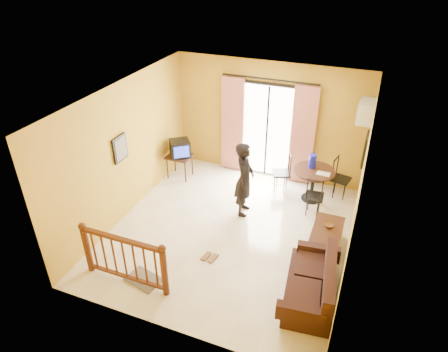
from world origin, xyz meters
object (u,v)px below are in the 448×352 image
at_px(sofa, 313,286).
at_px(standing_person, 244,179).
at_px(television, 180,148).
at_px(dining_table, 314,176).
at_px(coffee_table, 327,235).

bearing_deg(sofa, standing_person, 127.95).
bearing_deg(television, dining_table, -34.04).
bearing_deg(coffee_table, dining_table, 110.30).
bearing_deg(coffee_table, sofa, -90.04).
height_order(television, dining_table, television).
xyz_separation_m(television, standing_person, (1.90, -0.83, 0.03)).
bearing_deg(standing_person, sofa, -145.04).
bearing_deg(standing_person, dining_table, -60.02).
bearing_deg(television, coffee_table, -57.31).
height_order(sofa, standing_person, standing_person).
relative_size(television, coffee_table, 0.62).
height_order(dining_table, coffee_table, dining_table).
xyz_separation_m(television, dining_table, (3.15, 0.20, -0.19)).
bearing_deg(coffee_table, television, 160.31).
bearing_deg(sofa, dining_table, 94.75).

